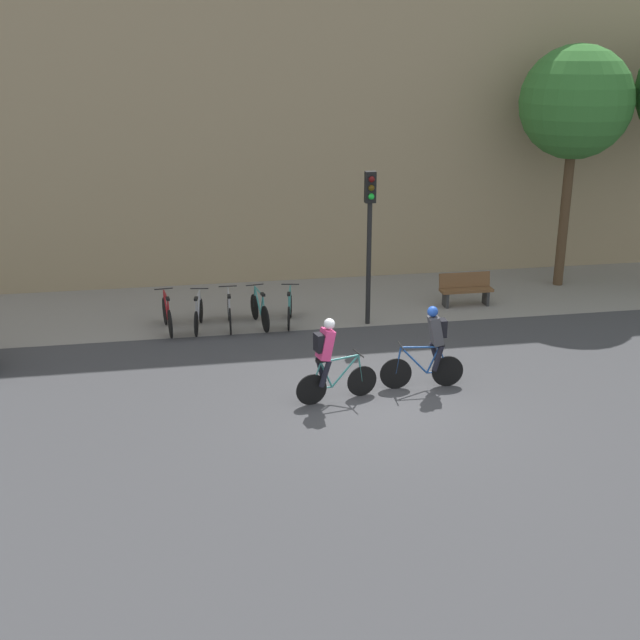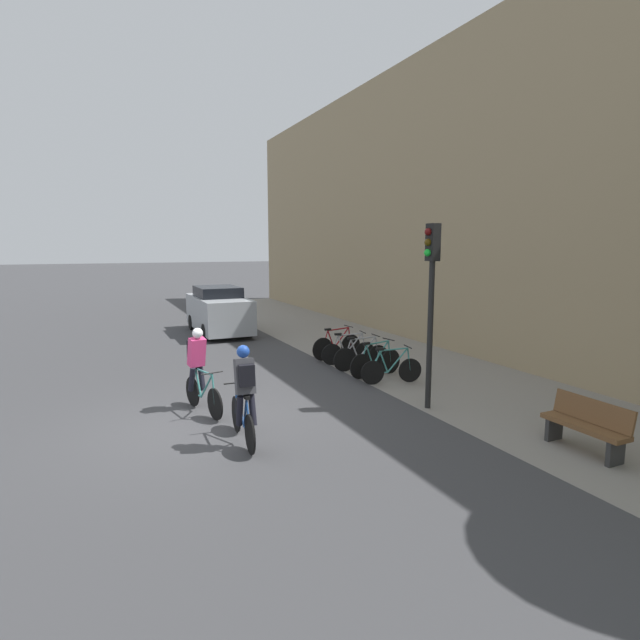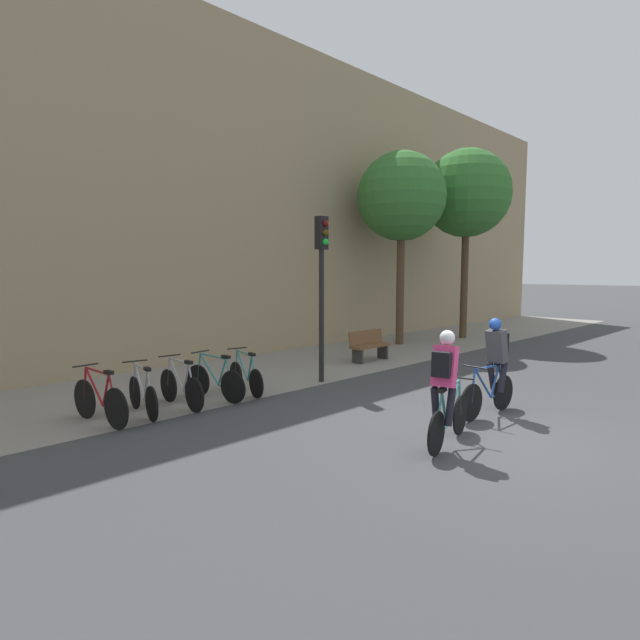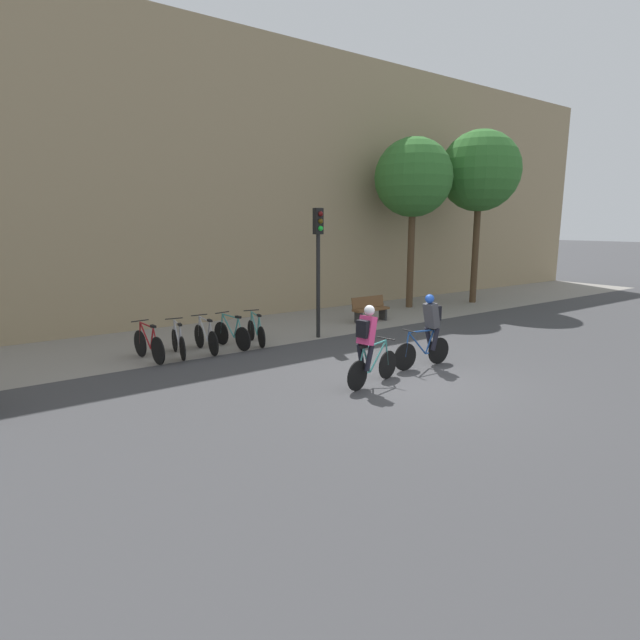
% 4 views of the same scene
% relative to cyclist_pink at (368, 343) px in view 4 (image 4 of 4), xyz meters
% --- Properties ---
extents(ground, '(200.00, 200.00, 0.00)m').
position_rel_cyclist_pink_xyz_m(ground, '(0.92, -0.26, -0.95)').
color(ground, '#3D3D3F').
extents(kerb_strip, '(44.00, 4.50, 0.01)m').
position_rel_cyclist_pink_xyz_m(kerb_strip, '(0.92, 6.49, -0.94)').
color(kerb_strip, gray).
rests_on(kerb_strip, ground).
extents(building_facade, '(44.00, 0.60, 10.04)m').
position_rel_cyclist_pink_xyz_m(building_facade, '(0.92, 9.04, 4.07)').
color(building_facade, '#9E8966').
rests_on(building_facade, ground).
extents(cyclist_pink, '(1.72, 0.59, 1.76)m').
position_rel_cyclist_pink_xyz_m(cyclist_pink, '(0.00, 0.00, 0.00)').
color(cyclist_pink, black).
rests_on(cyclist_pink, ground).
extents(cyclist_grey, '(1.76, 0.46, 1.77)m').
position_rel_cyclist_pink_xyz_m(cyclist_grey, '(2.22, 0.34, -0.00)').
color(cyclist_grey, black).
rests_on(cyclist_grey, ground).
extents(parked_bike_0, '(0.46, 1.73, 0.99)m').
position_rel_cyclist_pink_xyz_m(parked_bike_0, '(-3.16, 4.80, -0.53)').
color(parked_bike_0, black).
rests_on(parked_bike_0, ground).
extents(parked_bike_1, '(0.46, 1.63, 0.95)m').
position_rel_cyclist_pink_xyz_m(parked_bike_1, '(-2.39, 4.80, -0.56)').
color(parked_bike_1, black).
rests_on(parked_bike_1, ground).
extents(parked_bike_2, '(0.46, 1.70, 0.97)m').
position_rel_cyclist_pink_xyz_m(parked_bike_2, '(-1.63, 4.80, -0.55)').
color(parked_bike_2, black).
rests_on(parked_bike_2, ground).
extents(parked_bike_3, '(0.46, 1.68, 0.97)m').
position_rel_cyclist_pink_xyz_m(parked_bike_3, '(-0.86, 4.80, -0.55)').
color(parked_bike_3, black).
rests_on(parked_bike_3, ground).
extents(parked_bike_4, '(0.48, 1.59, 0.94)m').
position_rel_cyclist_pink_xyz_m(parked_bike_4, '(-0.09, 4.80, -0.56)').
color(parked_bike_4, black).
rests_on(parked_bike_4, ground).
extents(traffic_light_pole, '(0.26, 0.30, 3.88)m').
position_rel_cyclist_pink_xyz_m(traffic_light_pole, '(1.87, 4.45, 1.73)').
color(traffic_light_pole, black).
rests_on(traffic_light_pole, ground).
extents(bench, '(1.44, 0.44, 0.89)m').
position_rel_cyclist_pink_xyz_m(bench, '(4.85, 5.46, -0.48)').
color(bench, brown).
rests_on(bench, ground).
extents(street_tree_0, '(3.12, 3.12, 6.81)m').
position_rel_cyclist_pink_xyz_m(street_tree_0, '(8.26, 6.87, 4.27)').
color(street_tree_0, '#4C3823').
rests_on(street_tree_0, ground).
extents(street_tree_1, '(3.38, 3.38, 7.32)m').
position_rel_cyclist_pink_xyz_m(street_tree_1, '(11.50, 6.16, 4.66)').
color(street_tree_1, '#4C3823').
rests_on(street_tree_1, ground).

